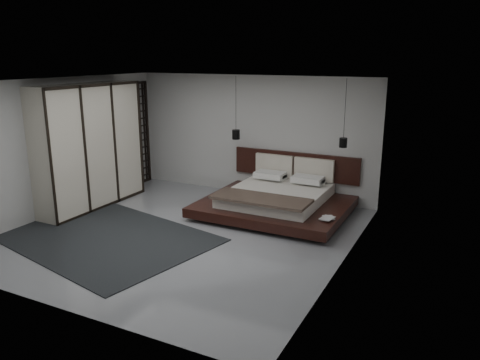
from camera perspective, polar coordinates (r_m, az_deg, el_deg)
The scene contains 14 objects.
floor at distance 8.89m, azimuth -6.93°, elevation -6.45°, with size 6.00×6.00×0.00m, color gray.
ceiling at distance 8.29m, azimuth -7.55°, elevation 11.87°, with size 6.00×6.00×0.00m, color white.
wall_back at distance 11.05m, azimuth 1.45°, elevation 5.43°, with size 6.00×6.00×0.00m, color #B6B6B3.
wall_front at distance 6.31m, azimuth -22.51°, elevation -3.09°, with size 6.00×6.00×0.00m, color #B6B6B3.
wall_left at distance 10.43m, azimuth -21.11°, elevation 3.85°, with size 6.00×6.00×0.00m, color #B6B6B3.
wall_right at distance 7.29m, azimuth 12.80°, elevation 0.04°, with size 6.00×6.00×0.00m, color #B6B6B3.
lattice_screen at distance 12.17m, azimuth -12.42°, elevation 5.49°, with size 0.05×0.90×2.60m, color black.
bed at distance 9.89m, azimuth 4.53°, elevation -2.32°, with size 2.96×2.47×1.11m.
book_lower at distance 8.91m, azimuth 10.14°, elevation -4.57°, with size 0.19×0.26×0.02m, color #99724C.
book_upper at distance 8.88m, azimuth 9.95°, elevation -4.47°, with size 0.22×0.30×0.02m, color #99724C.
pendant_left at distance 10.53m, azimuth -0.49°, elevation 5.60°, with size 0.17×0.17×1.40m.
pendant_right at distance 9.68m, azimuth 12.47°, elevation 4.51°, with size 0.16×0.16×1.37m.
wardrobe at distance 10.59m, azimuth -17.87°, elevation 3.92°, with size 0.64×2.72×2.67m.
rug at distance 8.97m, azimuth -16.12°, elevation -6.71°, with size 3.78×2.70×0.02m, color black.
Camera 1 is at (4.64, -6.86, 3.23)m, focal length 35.00 mm.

